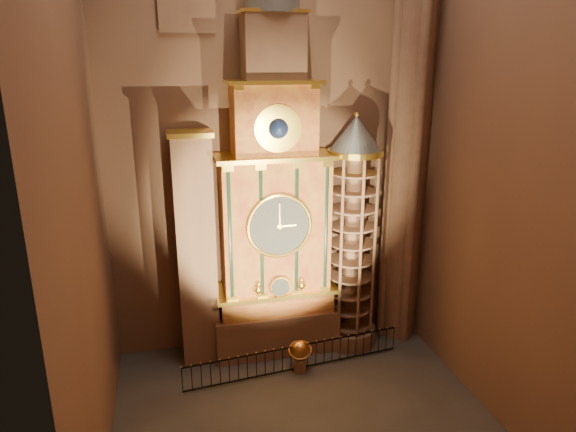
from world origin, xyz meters
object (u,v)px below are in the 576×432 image
object	(u,v)px
astronomical_clock	(274,211)
iron_railing	(295,358)
stair_turret	(352,237)
celestial_globe	(300,353)
portrait_tower	(196,250)

from	to	relation	value
astronomical_clock	iron_railing	size ratio (longest dim) A/B	1.74
stair_turret	celestial_globe	bearing A→B (deg)	-147.20
iron_railing	astronomical_clock	bearing A→B (deg)	101.94
iron_railing	celestial_globe	bearing A→B (deg)	-17.19
stair_turret	celestial_globe	size ratio (longest dim) A/B	7.49
portrait_tower	iron_railing	size ratio (longest dim) A/B	1.06
stair_turret	iron_railing	distance (m)	5.84
portrait_tower	stair_turret	bearing A→B (deg)	-2.33
portrait_tower	celestial_globe	bearing A→B (deg)	-27.87
astronomical_clock	stair_turret	world-z (taller)	astronomical_clock
astronomical_clock	celestial_globe	bearing A→B (deg)	-73.41
portrait_tower	iron_railing	xyz separation A→B (m)	(3.83, -2.07, -4.52)
astronomical_clock	celestial_globe	distance (m)	6.22
celestial_globe	iron_railing	size ratio (longest dim) A/B	0.15
iron_railing	stair_turret	bearing A→B (deg)	30.27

